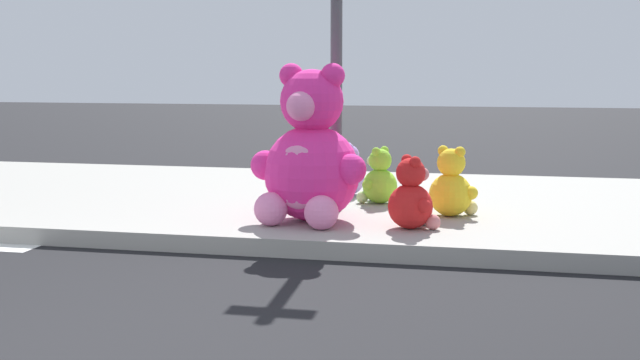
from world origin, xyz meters
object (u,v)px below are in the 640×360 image
plush_pink_large (310,159)px  plush_lime (379,181)px  plush_red (412,199)px  sign_pole (336,29)px  plush_yellow (452,188)px  plush_lavender (347,174)px

plush_pink_large → plush_lime: size_ratio=2.43×
plush_red → sign_pole: bearing=137.9°
sign_pole → plush_lime: sign_pole is taller
plush_yellow → plush_lavender: bearing=138.6°
sign_pole → plush_pink_large: 1.29m
plush_pink_large → plush_lavender: 1.61m
plush_lime → plush_yellow: (0.76, -0.55, 0.03)m
plush_pink_large → plush_lime: 1.23m
plush_lavender → sign_pole: bearing=-85.6°
plush_lavender → plush_red: bearing=-62.8°
plush_pink_large → plush_lavender: size_ratio=2.49×
plush_pink_large → plush_yellow: bearing=24.4°
sign_pole → plush_yellow: size_ratio=4.96×
plush_red → plush_lavender: (-0.88, 1.71, -0.03)m
plush_pink_large → plush_yellow: (1.20, 0.55, -0.30)m
plush_pink_large → plush_red: bearing=-8.3°
plush_red → plush_lime: (-0.47, 1.24, -0.02)m
sign_pole → plush_red: sign_pole is taller
sign_pole → plush_pink_large: (-0.11, -0.59, -1.14)m
plush_yellow → plush_lavender: plush_yellow is taller
plush_red → plush_lime: 1.32m
plush_yellow → plush_lavender: size_ratio=1.16×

